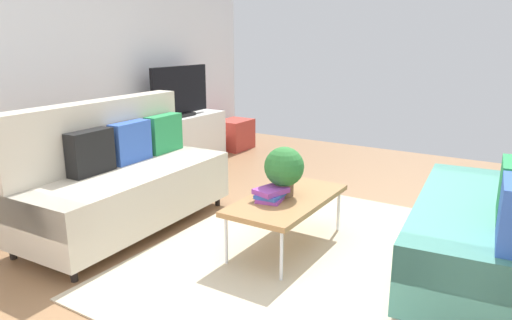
% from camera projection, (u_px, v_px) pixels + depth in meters
% --- Properties ---
extents(ground_plane, '(7.68, 7.68, 0.00)m').
position_uv_depth(ground_plane, '(291.00, 252.00, 3.67)').
color(ground_plane, '#936B47').
extents(wall_far, '(6.40, 0.12, 2.90)m').
position_uv_depth(wall_far, '(49.00, 55.00, 4.74)').
color(wall_far, silver).
rests_on(wall_far, ground_plane).
extents(area_rug, '(2.90, 2.20, 0.01)m').
position_uv_depth(area_rug, '(306.00, 254.00, 3.61)').
color(area_rug, beige).
rests_on(area_rug, ground_plane).
extents(couch_beige, '(1.93, 0.91, 1.10)m').
position_uv_depth(couch_beige, '(121.00, 178.00, 4.05)').
color(couch_beige, beige).
rests_on(couch_beige, ground_plane).
extents(couch_green, '(1.97, 1.01, 1.10)m').
position_uv_depth(couch_green, '(494.00, 219.00, 3.15)').
color(couch_green, teal).
rests_on(couch_green, ground_plane).
extents(coffee_table, '(1.10, 0.56, 0.42)m').
position_uv_depth(coffee_table, '(287.00, 201.00, 3.65)').
color(coffee_table, '#9E7042').
rests_on(coffee_table, ground_plane).
extents(tv_console, '(1.40, 0.44, 0.64)m').
position_uv_depth(tv_console, '(181.00, 140.00, 6.13)').
color(tv_console, silver).
rests_on(tv_console, ground_plane).
extents(tv, '(1.00, 0.20, 0.64)m').
position_uv_depth(tv, '(180.00, 92.00, 5.96)').
color(tv, black).
rests_on(tv, tv_console).
extents(storage_trunk, '(0.52, 0.40, 0.44)m').
position_uv_depth(storage_trunk, '(235.00, 135.00, 7.00)').
color(storage_trunk, '#B2382D').
rests_on(storage_trunk, ground_plane).
extents(potted_plant, '(0.31, 0.31, 0.39)m').
position_uv_depth(potted_plant, '(284.00, 168.00, 3.64)').
color(potted_plant, brown).
rests_on(potted_plant, coffee_table).
extents(table_book_0, '(0.27, 0.23, 0.03)m').
position_uv_depth(table_book_0, '(271.00, 198.00, 3.58)').
color(table_book_0, purple).
rests_on(table_book_0, coffee_table).
extents(table_book_1, '(0.25, 0.19, 0.03)m').
position_uv_depth(table_book_1, '(271.00, 195.00, 3.58)').
color(table_book_1, '#3359B2').
rests_on(table_book_1, table_book_0).
extents(table_book_2, '(0.28, 0.23, 0.04)m').
position_uv_depth(table_book_2, '(271.00, 191.00, 3.57)').
color(table_book_2, purple).
rests_on(table_book_2, table_book_1).
extents(vase_0, '(0.13, 0.13, 0.13)m').
position_uv_depth(vase_0, '(144.00, 117.00, 5.58)').
color(vase_0, '#B24C4C').
rests_on(vase_0, tv_console).
extents(bottle_0, '(0.06, 0.06, 0.19)m').
position_uv_depth(bottle_0, '(161.00, 113.00, 5.68)').
color(bottle_0, '#3F8C4C').
rests_on(bottle_0, tv_console).
extents(bottle_1, '(0.04, 0.04, 0.16)m').
position_uv_depth(bottle_1, '(167.00, 113.00, 5.77)').
color(bottle_1, purple).
rests_on(bottle_1, tv_console).
extents(bottle_2, '(0.06, 0.06, 0.20)m').
position_uv_depth(bottle_2, '(172.00, 111.00, 5.84)').
color(bottle_2, '#3F8C4C').
rests_on(bottle_2, tv_console).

